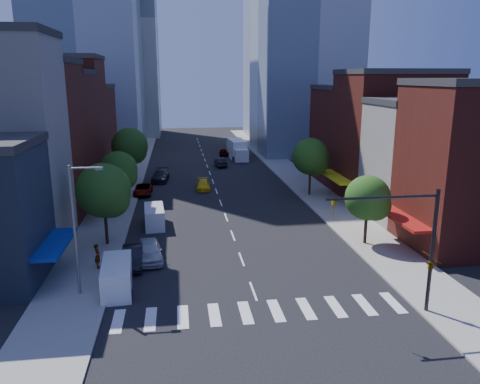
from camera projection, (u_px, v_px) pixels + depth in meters
The scene contains 31 objects.
ground at pixel (253, 291), 32.99m from camera, with size 220.00×220.00×0.00m, color black.
sidewalk_left at pixel (127, 178), 69.81m from camera, with size 5.00×120.00×0.15m, color gray.
sidewalk_right at pixel (291, 173), 73.09m from camera, with size 5.00×120.00×0.15m, color gray.
crosswalk at pixel (261, 312), 30.10m from camera, with size 19.00×3.00×0.01m, color silver.
bldg_left_2 at pixel (20, 144), 48.03m from camera, with size 12.00×9.00×16.00m, color #571B14.
bldg_left_3 at pixel (43, 138), 56.33m from camera, with size 12.00×8.00×15.00m, color #581B16.
bldg_left_4 at pixel (59, 123), 64.26m from camera, with size 12.00×9.00×17.00m, color #571B14.
bldg_left_5 at pixel (74, 130), 73.88m from camera, with size 12.00×10.00×13.00m, color #581B16.
bldg_right_1 at pixel (429, 163), 48.74m from camera, with size 12.00×8.00×12.00m, color beige.
bldg_right_2 at pixel (391, 138), 57.04m from camera, with size 12.00×10.00×15.00m, color #571B14.
bldg_right_3 at pixel (360, 136), 66.90m from camera, with size 12.00×10.00×13.00m, color #581B16.
tower_far_w at pixel (120, 21), 115.29m from camera, with size 18.00×18.00×56.00m, color #9EA5AD.
traffic_signal at pixel (424, 252), 28.97m from camera, with size 7.24×2.24×8.00m.
streetlight at pixel (77, 222), 31.14m from camera, with size 2.25×0.25×9.00m.
tree_left_near at pixel (105, 193), 40.84m from camera, with size 4.80×4.80×7.30m.
tree_left_mid at pixel (120, 172), 51.50m from camera, with size 4.20×4.20×6.65m.
tree_left_far at pixel (131, 147), 64.81m from camera, with size 5.00×5.00×7.75m.
tree_right_near at pixel (369, 200), 41.14m from camera, with size 4.00×4.00×6.20m.
tree_right_far at pixel (312, 158), 58.29m from camera, with size 4.60×4.60×7.20m.
parked_car_front at pixel (150, 251), 38.35m from camera, with size 1.93×4.79×1.63m, color #B5B4B9.
parked_car_second at pixel (133, 257), 37.28m from camera, with size 1.59×4.55×1.50m, color black.
parked_car_third at pixel (143, 190), 59.85m from camera, with size 2.18×4.72×1.31m, color #999999.
parked_car_rear at pixel (160, 176), 67.62m from camera, with size 2.21×5.44×1.58m, color black.
cargo_van_near at pixel (117, 277), 32.79m from camera, with size 2.34×5.09×2.11m.
cargo_van_far at pixel (154, 217), 47.04m from camera, with size 2.22×4.84×2.01m.
taxi at pixel (203, 185), 62.60m from camera, with size 1.79×4.41×1.28m, color yellow.
traffic_car_oncoming at pixel (221, 162), 78.64m from camera, with size 1.57×4.52×1.49m, color black.
traffic_car_far at pixel (224, 152), 89.64m from camera, with size 1.56×3.89×1.33m, color #999999.
box_truck at pixel (237, 150), 85.66m from camera, with size 3.12×8.81×3.49m.
pedestrian_near at pixel (98, 256), 36.44m from camera, with size 0.71×0.47×1.95m, color #999999.
pedestrian_far at pixel (109, 262), 35.86m from camera, with size 0.75×0.58×1.54m, color #999999.
Camera 1 is at (-5.04, -29.94, 14.71)m, focal length 35.00 mm.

